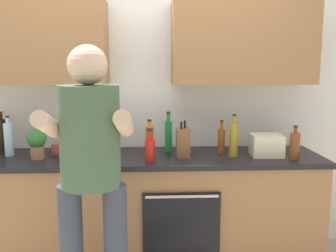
{
  "coord_description": "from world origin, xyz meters",
  "views": [
    {
      "loc": [
        0.08,
        -2.85,
        1.59
      ],
      "look_at": [
        0.21,
        -0.1,
        1.15
      ],
      "focal_mm": 39.84,
      "sensor_mm": 36.0,
      "label": 1
    }
  ],
  "objects_px": {
    "bottle_soda": "(168,135)",
    "knife_block": "(183,143)",
    "bottle_soy": "(2,135)",
    "bottle_vinegar": "(295,145)",
    "bottle_juice": "(150,140)",
    "bottle_water": "(9,139)",
    "bottle_syrup": "(221,140)",
    "potted_herb": "(37,142)",
    "cup_ceramic": "(57,149)",
    "person_standing": "(91,169)",
    "grocery_bag_rice": "(267,145)",
    "bottle_hotsauce": "(150,148)",
    "mixing_bowl": "(81,151)",
    "bottle_oil": "(234,139)"
  },
  "relations": [
    {
      "from": "bottle_water",
      "to": "mixing_bowl",
      "type": "relative_size",
      "value": 1.12
    },
    {
      "from": "bottle_hotsauce",
      "to": "mixing_bowl",
      "type": "distance_m",
      "value": 0.55
    },
    {
      "from": "bottle_vinegar",
      "to": "bottle_oil",
      "type": "xyz_separation_m",
      "value": [
        -0.44,
        0.1,
        0.03
      ]
    },
    {
      "from": "bottle_soy",
      "to": "bottle_water",
      "type": "bearing_deg",
      "value": -54.21
    },
    {
      "from": "bottle_syrup",
      "to": "bottle_water",
      "type": "distance_m",
      "value": 1.67
    },
    {
      "from": "bottle_vinegar",
      "to": "knife_block",
      "type": "relative_size",
      "value": 0.91
    },
    {
      "from": "bottle_vinegar",
      "to": "knife_block",
      "type": "height_order",
      "value": "knife_block"
    },
    {
      "from": "knife_block",
      "to": "potted_herb",
      "type": "bearing_deg",
      "value": -179.25
    },
    {
      "from": "bottle_juice",
      "to": "mixing_bowl",
      "type": "bearing_deg",
      "value": -177.8
    },
    {
      "from": "bottle_soy",
      "to": "potted_herb",
      "type": "relative_size",
      "value": 1.45
    },
    {
      "from": "person_standing",
      "to": "bottle_syrup",
      "type": "height_order",
      "value": "person_standing"
    },
    {
      "from": "bottle_soda",
      "to": "cup_ceramic",
      "type": "distance_m",
      "value": 0.9
    },
    {
      "from": "person_standing",
      "to": "bottle_water",
      "type": "height_order",
      "value": "person_standing"
    },
    {
      "from": "bottle_juice",
      "to": "knife_block",
      "type": "relative_size",
      "value": 1.03
    },
    {
      "from": "bottle_juice",
      "to": "grocery_bag_rice",
      "type": "height_order",
      "value": "bottle_juice"
    },
    {
      "from": "bottle_water",
      "to": "bottle_soy",
      "type": "distance_m",
      "value": 0.18
    },
    {
      "from": "bottle_soda",
      "to": "bottle_soy",
      "type": "relative_size",
      "value": 0.99
    },
    {
      "from": "knife_block",
      "to": "bottle_syrup",
      "type": "bearing_deg",
      "value": 19.02
    },
    {
      "from": "bottle_juice",
      "to": "bottle_hotsauce",
      "type": "bearing_deg",
      "value": -89.34
    },
    {
      "from": "cup_ceramic",
      "to": "mixing_bowl",
      "type": "distance_m",
      "value": 0.25
    },
    {
      "from": "bottle_water",
      "to": "bottle_oil",
      "type": "xyz_separation_m",
      "value": [
        1.74,
        -0.11,
        0.0
      ]
    },
    {
      "from": "bottle_hotsauce",
      "to": "bottle_syrup",
      "type": "distance_m",
      "value": 0.62
    },
    {
      "from": "bottle_syrup",
      "to": "cup_ceramic",
      "type": "bearing_deg",
      "value": 178.68
    },
    {
      "from": "bottle_vinegar",
      "to": "bottle_juice",
      "type": "height_order",
      "value": "bottle_juice"
    },
    {
      "from": "bottle_syrup",
      "to": "knife_block",
      "type": "xyz_separation_m",
      "value": [
        -0.32,
        -0.11,
        0.0
      ]
    },
    {
      "from": "bottle_vinegar",
      "to": "grocery_bag_rice",
      "type": "relative_size",
      "value": 1.07
    },
    {
      "from": "bottle_oil",
      "to": "bottle_hotsauce",
      "type": "bearing_deg",
      "value": -170.79
    },
    {
      "from": "cup_ceramic",
      "to": "grocery_bag_rice",
      "type": "relative_size",
      "value": 0.35
    },
    {
      "from": "bottle_syrup",
      "to": "knife_block",
      "type": "distance_m",
      "value": 0.34
    },
    {
      "from": "bottle_vinegar",
      "to": "bottle_oil",
      "type": "relative_size",
      "value": 0.77
    },
    {
      "from": "bottle_vinegar",
      "to": "bottle_water",
      "type": "height_order",
      "value": "bottle_water"
    },
    {
      "from": "bottle_soda",
      "to": "bottle_soy",
      "type": "xyz_separation_m",
      "value": [
        -1.35,
        0.05,
        0.0
      ]
    },
    {
      "from": "bottle_syrup",
      "to": "grocery_bag_rice",
      "type": "relative_size",
      "value": 1.13
    },
    {
      "from": "bottle_syrup",
      "to": "bottle_juice",
      "type": "xyz_separation_m",
      "value": [
        -0.58,
        -0.08,
        0.02
      ]
    },
    {
      "from": "bottle_syrup",
      "to": "mixing_bowl",
      "type": "height_order",
      "value": "bottle_syrup"
    },
    {
      "from": "bottle_hotsauce",
      "to": "bottle_juice",
      "type": "height_order",
      "value": "bottle_juice"
    },
    {
      "from": "person_standing",
      "to": "potted_herb",
      "type": "xyz_separation_m",
      "value": [
        -0.51,
        0.72,
        0.01
      ]
    },
    {
      "from": "mixing_bowl",
      "to": "grocery_bag_rice",
      "type": "bearing_deg",
      "value": -0.66
    },
    {
      "from": "person_standing",
      "to": "bottle_vinegar",
      "type": "bearing_deg",
      "value": 23.63
    },
    {
      "from": "cup_ceramic",
      "to": "potted_herb",
      "type": "relative_size",
      "value": 0.37
    },
    {
      "from": "person_standing",
      "to": "bottle_juice",
      "type": "relative_size",
      "value": 5.95
    },
    {
      "from": "bottle_oil",
      "to": "bottle_water",
      "type": "bearing_deg",
      "value": 176.41
    },
    {
      "from": "bottle_soy",
      "to": "mixing_bowl",
      "type": "relative_size",
      "value": 1.17
    },
    {
      "from": "person_standing",
      "to": "grocery_bag_rice",
      "type": "relative_size",
      "value": 7.2
    },
    {
      "from": "knife_block",
      "to": "grocery_bag_rice",
      "type": "bearing_deg",
      "value": -0.36
    },
    {
      "from": "bottle_juice",
      "to": "cup_ceramic",
      "type": "height_order",
      "value": "bottle_juice"
    },
    {
      "from": "bottle_soda",
      "to": "knife_block",
      "type": "height_order",
      "value": "bottle_soda"
    },
    {
      "from": "person_standing",
      "to": "bottle_soy",
      "type": "relative_size",
      "value": 5.18
    },
    {
      "from": "bottle_juice",
      "to": "grocery_bag_rice",
      "type": "relative_size",
      "value": 1.21
    },
    {
      "from": "person_standing",
      "to": "grocery_bag_rice",
      "type": "distance_m",
      "value": 1.44
    }
  ]
}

